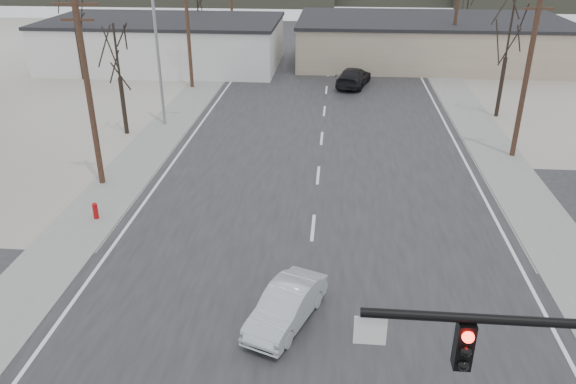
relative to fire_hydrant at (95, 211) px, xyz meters
The scene contains 19 objects.
ground 12.97m from the fire_hydrant, 38.11° to the right, with size 140.00×140.00×0.00m, color silver.
main_road 12.38m from the fire_hydrant, 34.46° to the left, with size 18.00×110.00×0.05m, color #242426.
cross_road 12.97m from the fire_hydrant, 38.11° to the right, with size 90.00×10.00×0.04m, color #242426.
sidewalk_left 12.01m from the fire_hydrant, 91.91° to the left, with size 3.00×90.00×0.06m, color gray.
sidewalk_right 24.02m from the fire_hydrant, 29.98° to the left, with size 3.00×90.00×0.06m, color gray.
fire_hydrant is the anchor object (origin of this frame).
building_left_far 32.57m from the fire_hydrant, 100.27° to the left, with size 22.30×12.30×4.50m.
building_right_far 41.32m from the fire_hydrant, 60.70° to the left, with size 26.30×14.30×4.30m.
upole_left_b 6.36m from the fire_hydrant, 108.00° to the left, with size 2.20×0.30×10.00m.
upole_left_c 24.50m from the fire_hydrant, 93.10° to the left, with size 2.20×0.30×10.00m.
upole_right_a 24.37m from the fire_hydrant, 24.74° to the left, with size 2.20×0.30×10.00m.
upole_right_b 38.96m from the fire_hydrant, 55.86° to the left, with size 2.20×0.30×10.00m.
streetlight_main 14.76m from the fire_hydrant, 92.46° to the left, with size 2.40×0.25×9.00m.
tree_left_near 13.22m from the fire_hydrant, 103.13° to the left, with size 3.30×3.30×7.35m.
tree_right_mid 29.48m from the fire_hydrant, 38.41° to the left, with size 3.74×3.74×8.33m.
tree_left_mid 29.14m from the fire_hydrant, 114.41° to the left, with size 3.96×3.96×8.82m.
sedan_crossing 11.77m from the fire_hydrant, 35.47° to the right, with size 1.42×4.06×1.34m, color #AFB7BB.
car_far_a 28.36m from the fire_hydrant, 63.94° to the left, with size 2.20×5.41×1.57m, color black.
car_far_b 52.76m from the fire_hydrant, 79.86° to the left, with size 1.54×3.83×1.30m, color black.
Camera 1 is at (0.82, -14.46, 12.46)m, focal length 35.00 mm.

